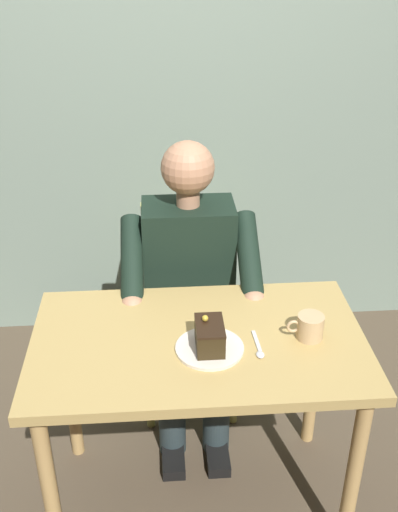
# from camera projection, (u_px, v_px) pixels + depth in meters

# --- Properties ---
(ground_plane) EXTENTS (14.00, 14.00, 0.00)m
(ground_plane) POSITION_uv_depth(u_px,v_px,m) (199.00, 495.00, 2.29)
(ground_plane) COLOR brown
(cafe_rear_panel) EXTENTS (6.40, 0.12, 3.00)m
(cafe_rear_panel) POSITION_uv_depth(u_px,v_px,m) (178.00, 32.00, 2.64)
(cafe_rear_panel) COLOR gray
(cafe_rear_panel) RESTS_ON ground
(dining_table) EXTENTS (1.08, 0.63, 0.75)m
(dining_table) POSITION_uv_depth(u_px,v_px,m) (198.00, 363.00, 1.98)
(dining_table) COLOR tan
(dining_table) RESTS_ON ground
(chair) EXTENTS (0.42, 0.42, 0.89)m
(chair) POSITION_uv_depth(u_px,v_px,m) (188.00, 298.00, 2.61)
(chair) COLOR #AAA851
(chair) RESTS_ON ground
(seated_person) EXTENTS (0.53, 0.58, 1.23)m
(seated_person) POSITION_uv_depth(u_px,v_px,m) (190.00, 290.00, 2.39)
(seated_person) COLOR black
(seated_person) RESTS_ON ground
(dessert_plate) EXTENTS (0.22, 0.22, 0.01)m
(dessert_plate) POSITION_uv_depth(u_px,v_px,m) (210.00, 348.00, 1.88)
(dessert_plate) COLOR silver
(dessert_plate) RESTS_ON dining_table
(cake_slice) EXTENTS (0.09, 0.13, 0.11)m
(cake_slice) POSITION_uv_depth(u_px,v_px,m) (210.00, 336.00, 1.86)
(cake_slice) COLOR #302512
(cake_slice) RESTS_ON dessert_plate
(coffee_cup) EXTENTS (0.12, 0.09, 0.08)m
(coffee_cup) POSITION_uv_depth(u_px,v_px,m) (310.00, 326.00, 1.92)
(coffee_cup) COLOR tan
(coffee_cup) RESTS_ON dining_table
(dessert_spoon) EXTENTS (0.03, 0.14, 0.01)m
(dessert_spoon) POSITION_uv_depth(u_px,v_px,m) (259.00, 348.00, 1.88)
(dessert_spoon) COLOR silver
(dessert_spoon) RESTS_ON dining_table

